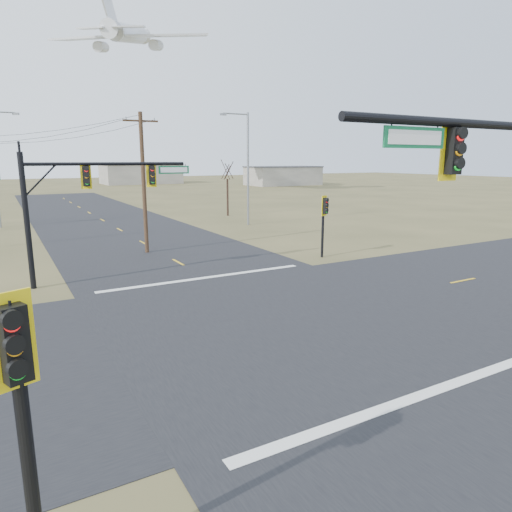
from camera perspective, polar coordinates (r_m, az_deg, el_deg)
The scene contains 14 objects.
ground at distance 19.36m, azimuth 2.64°, elevation -7.71°, with size 320.00×320.00×0.00m, color brown.
road_ew at distance 19.35m, azimuth 2.64°, elevation -7.69°, with size 160.00×14.00×0.02m, color black.
road_ns at distance 19.35m, azimuth 2.64°, elevation -7.68°, with size 14.00×160.00×0.02m, color black.
stop_bar_near at distance 14.12m, azimuth 19.70°, elevation -16.15°, with size 12.00×0.40×0.01m, color silver.
stop_bar_far at distance 25.73m, azimuth -6.27°, elevation -2.70°, with size 12.00×0.40×0.01m, color silver.
mast_arm_far at distance 25.79m, azimuth -20.29°, elevation 7.84°, with size 8.84×0.57×6.89m.
pedestal_signal_ne at distance 30.75m, azimuth 8.57°, elevation 5.46°, with size 0.66×0.57×4.20m.
pedestal_signal_sw at distance 7.17m, azimuth -27.43°, elevation -14.57°, with size 0.66×0.59×4.87m.
utility_pole_near at distance 32.87m, azimuth -13.87°, elevation 9.02°, with size 2.36×0.28×9.66m.
streetlight_a at distance 45.92m, azimuth -1.28°, elevation 11.55°, with size 3.07×0.44×10.98m.
bare_tree_c at distance 53.79m, azimuth -3.62°, elevation 10.76°, with size 3.72×3.72×6.86m.
warehouse_mid at distance 130.19m, azimuth -14.19°, elevation 9.87°, with size 20.00×12.00×5.00m, color #ADA699.
warehouse_right at distance 119.54m, azimuth 3.39°, elevation 9.93°, with size 18.00×10.00×4.50m, color #ADA699.
jet_airliner at distance 89.13m, azimuth -15.73°, elevation 25.23°, with size 25.59×25.81×11.62m.
Camera 1 is at (-9.72, -15.41, 6.53)m, focal length 32.00 mm.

